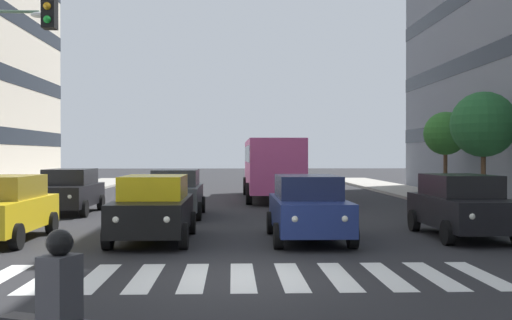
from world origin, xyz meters
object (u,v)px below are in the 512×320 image
at_px(car_1, 308,207).
at_px(street_tree_2, 483,125).
at_px(car_2, 154,207).
at_px(bus_behind_traffic, 271,163).
at_px(car_3, 1,208).
at_px(street_tree_3, 445,134).
at_px(car_row2_0, 70,191).
at_px(car_0, 461,205).
at_px(car_row2_1, 176,192).

relative_size(car_1, street_tree_2, 0.94).
distance_m(car_2, bus_behind_traffic, 15.99).
xyz_separation_m(car_2, car_3, (3.98, -0.09, 0.00)).
relative_size(car_1, street_tree_3, 1.04).
bearing_deg(car_1, car_3, -0.66).
bearing_deg(street_tree_3, bus_behind_traffic, -6.67).
bearing_deg(car_3, car_1, 179.34).
bearing_deg(car_row2_0, car_2, 118.35).
height_order(car_0, car_1, same).
relative_size(car_1, car_3, 1.00).
relative_size(car_row2_1, street_tree_2, 0.94).
xyz_separation_m(car_row2_0, car_row2_1, (-4.18, 1.21, 0.00)).
distance_m(car_1, street_tree_3, 17.02).
distance_m(car_2, car_3, 3.98).
relative_size(bus_behind_traffic, street_tree_2, 2.22).
bearing_deg(car_row2_1, street_tree_2, -169.25).
bearing_deg(street_tree_3, street_tree_2, 86.71).
xyz_separation_m(car_1, car_3, (8.05, -0.09, 0.00)).
height_order(car_0, bus_behind_traffic, bus_behind_traffic).
distance_m(car_1, car_row2_0, 11.35).
bearing_deg(street_tree_3, car_0, 72.52).
xyz_separation_m(car_2, street_tree_2, (-12.45, -8.93, 2.63)).
distance_m(car_row2_0, street_tree_2, 16.89).
distance_m(car_2, street_tree_3, 19.41).
bearing_deg(car_row2_1, car_1, 121.87).
height_order(car_0, car_2, same).
bearing_deg(car_row2_0, bus_behind_traffic, -137.18).
height_order(bus_behind_traffic, street_tree_2, street_tree_2).
height_order(car_2, street_tree_2, street_tree_2).
bearing_deg(car_2, street_tree_2, -144.36).
bearing_deg(bus_behind_traffic, car_0, 105.95).
height_order(car_row2_0, bus_behind_traffic, bus_behind_traffic).
xyz_separation_m(car_0, car_row2_1, (8.37, -6.13, 0.00)).
height_order(car_2, car_3, same).
distance_m(car_0, car_row2_0, 14.55).
height_order(car_3, street_tree_3, street_tree_3).
bearing_deg(street_tree_2, car_2, 35.64).
height_order(car_3, bus_behind_traffic, bus_behind_traffic).
relative_size(car_3, car_row2_0, 1.00).
bearing_deg(car_2, car_3, -1.24).
xyz_separation_m(car_2, bus_behind_traffic, (-4.07, -15.43, 0.97)).
bearing_deg(street_tree_3, car_row2_1, 31.58).
xyz_separation_m(car_1, street_tree_2, (-8.38, -8.94, 2.63)).
relative_size(car_3, street_tree_3, 1.04).
xyz_separation_m(car_2, car_row2_1, (0.01, -6.56, 0.00)).
relative_size(bus_behind_traffic, street_tree_3, 2.46).
height_order(car_1, street_tree_3, street_tree_3).
distance_m(car_0, car_2, 8.37).
relative_size(car_0, car_2, 1.00).
bearing_deg(car_2, car_0, -177.06).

